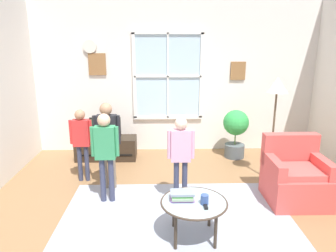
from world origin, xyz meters
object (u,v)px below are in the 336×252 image
person_black_shirt (107,136)px  coffee_table (194,204)px  cup (205,199)px  person_green_shirt (105,148)px  remote_near_books (205,206)px  tv_stand (106,148)px  floor_lamp (276,95)px  person_pink_shirt (181,150)px  television (105,127)px  armchair (295,178)px  potted_plant_by_window (236,130)px  book_stack (182,196)px  person_red_shirt (81,137)px

person_black_shirt → coffee_table: bearing=-48.2°
cup → coffee_table: bearing=153.4°
person_green_shirt → remote_near_books: bearing=-38.8°
tv_stand → remote_near_books: remote_near_books is taller
tv_stand → floor_lamp: bearing=-20.3°
coffee_table → person_pink_shirt: person_pink_shirt is taller
person_black_shirt → tv_stand: bearing=101.1°
television → armchair: armchair is taller
potted_plant_by_window → floor_lamp: bearing=-72.4°
tv_stand → floor_lamp: (2.70, -1.00, 1.14)m
coffee_table → person_green_shirt: size_ratio=0.60×
book_stack → cup: (0.23, -0.10, 0.01)m
cup → person_pink_shirt: bearing=103.3°
tv_stand → person_pink_shirt: 2.16m
armchair → potted_plant_by_window: potted_plant_by_window is taller
tv_stand → potted_plant_by_window: bearing=0.3°
book_stack → floor_lamp: 2.21m
person_red_shirt → floor_lamp: size_ratio=0.71×
potted_plant_by_window → person_pink_shirt: bearing=-123.6°
floor_lamp → television: bearing=159.8°
television → person_black_shirt: 1.26m
armchair → person_green_shirt: size_ratio=0.71×
book_stack → potted_plant_by_window: bearing=64.7°
tv_stand → coffee_table: bearing=-61.3°
coffee_table → book_stack: book_stack is taller
cup → person_red_shirt: 2.29m
television → person_green_shirt: person_green_shirt is taller
book_stack → person_black_shirt: 1.58m
person_black_shirt → book_stack: bearing=-50.4°
person_green_shirt → cup: bearing=-37.3°
remote_near_books → book_stack: bearing=146.3°
armchair → television: bearing=149.6°
cup → person_black_shirt: size_ratio=0.08×
tv_stand → television: size_ratio=1.96×
cup → person_black_shirt: 1.81m
floor_lamp → remote_near_books: bearing=-128.2°
tv_stand → remote_near_books: size_ratio=7.80×
person_green_shirt → person_pink_shirt: size_ratio=1.03×
tv_stand → remote_near_books: bearing=-60.4°
coffee_table → book_stack: size_ratio=2.83×
tv_stand → cup: size_ratio=10.23×
person_black_shirt → person_pink_shirt: person_black_shirt is taller
television → person_black_shirt: bearing=-78.9°
book_stack → cup: size_ratio=2.42×
coffee_table → floor_lamp: (1.35, 1.47, 0.93)m
coffee_table → person_black_shirt: (-1.11, 1.25, 0.40)m
person_red_shirt → book_stack: bearing=-45.8°
person_red_shirt → potted_plant_by_window: size_ratio=1.26×
coffee_table → person_green_shirt: person_green_shirt is taller
person_green_shirt → coffee_table: bearing=-38.2°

